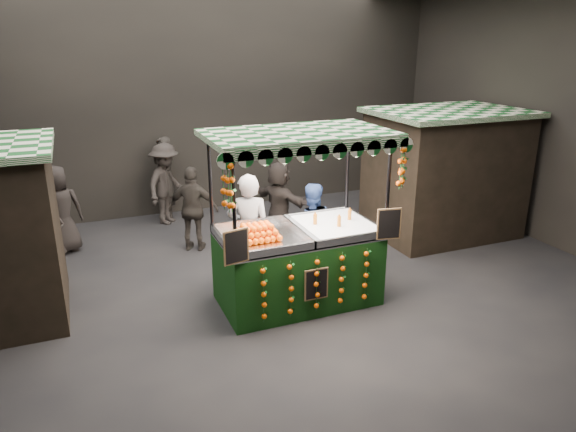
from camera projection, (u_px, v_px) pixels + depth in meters
name	position (u px, v px, depth m)	size (l,w,h in m)	color
ground	(271.00, 298.00, 8.43)	(12.00, 12.00, 0.00)	black
market_hall	(268.00, 82.00, 7.34)	(12.10, 10.10, 5.05)	black
neighbour_stall_right	(444.00, 173.00, 10.90)	(3.00, 2.20, 2.60)	black
juice_stall	(299.00, 252.00, 8.08)	(2.78, 1.64, 2.70)	black
vendor_grey	(249.00, 232.00, 8.56)	(0.83, 0.70, 1.94)	gray
vendor_blue	(311.00, 229.00, 9.13)	(0.92, 0.79, 1.63)	navy
shopper_0	(49.00, 238.00, 8.87)	(0.60, 0.44, 1.51)	#2A2422
shopper_1	(421.00, 190.00, 11.18)	(1.09, 1.04, 1.78)	#292221
shopper_2	(193.00, 209.00, 10.12)	(1.05, 0.82, 1.67)	#2B2723
shopper_3	(166.00, 184.00, 11.58)	(1.27, 1.32, 1.81)	#2D2825
shopper_4	(60.00, 210.00, 10.01)	(0.91, 0.67, 1.71)	black
shopper_5	(279.00, 202.00, 10.58)	(1.06, 1.60, 1.65)	#2C2624
shopper_6	(165.00, 179.00, 11.86)	(0.56, 0.76, 1.89)	black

